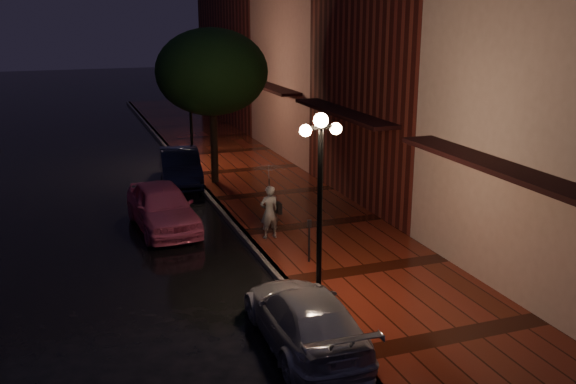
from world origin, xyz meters
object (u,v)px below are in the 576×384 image
object	(u,v)px
street_tree	(212,75)
parking_meter	(309,236)
pink_car	(162,207)
streetlamp_near	(320,197)
silver_car	(305,318)
streetlamp_far	(190,108)
woman_with_umbrella	(269,190)
navy_car	(180,167)

from	to	relation	value
street_tree	parking_meter	xyz separation A→B (m)	(0.39, -8.77, -3.39)
pink_car	streetlamp_near	bearing A→B (deg)	-73.54
silver_car	parking_meter	xyz separation A→B (m)	(1.60, 3.80, 0.24)
streetlamp_far	woman_with_umbrella	world-z (taller)	streetlamp_far
pink_car	woman_with_umbrella	distance (m)	3.66
navy_car	parking_meter	distance (m)	9.64
streetlamp_far	silver_car	world-z (taller)	streetlamp_far
silver_car	streetlamp_near	bearing A→B (deg)	-119.34
silver_car	navy_car	bearing A→B (deg)	-88.23
streetlamp_near	woman_with_umbrella	xyz separation A→B (m)	(0.25, 4.32, -0.99)
pink_car	parking_meter	distance (m)	5.38
woman_with_umbrella	silver_car	bearing A→B (deg)	73.87
parking_meter	navy_car	bearing A→B (deg)	108.17
pink_car	streetlamp_far	bearing A→B (deg)	67.56
pink_car	parking_meter	bearing A→B (deg)	-58.62
street_tree	parking_meter	size ratio (longest dim) A/B	5.02
parking_meter	woman_with_umbrella	bearing A→B (deg)	109.35
streetlamp_near	pink_car	size ratio (longest dim) A/B	1.02
streetlamp_far	navy_car	distance (m)	3.12
parking_meter	streetlamp_near	bearing A→B (deg)	-97.68
parking_meter	streetlamp_far	bearing A→B (deg)	101.78
navy_car	woman_with_umbrella	size ratio (longest dim) A/B	1.88
navy_car	pink_car	bearing A→B (deg)	-100.08
streetlamp_far	navy_car	size ratio (longest dim) A/B	1.04
navy_car	parking_meter	size ratio (longest dim) A/B	3.59
navy_car	parking_meter	world-z (taller)	navy_car
pink_car	silver_car	xyz separation A→B (m)	(1.52, -8.18, -0.11)
parking_meter	street_tree	bearing A→B (deg)	101.18
pink_car	navy_car	size ratio (longest dim) A/B	1.02
streetlamp_far	pink_car	bearing A→B (deg)	-108.45
streetlamp_near	navy_car	size ratio (longest dim) A/B	1.04
streetlamp_far	parking_meter	size ratio (longest dim) A/B	3.73
silver_car	parking_meter	distance (m)	4.13
streetlamp_far	silver_car	bearing A→B (deg)	-93.49
streetlamp_near	silver_car	world-z (taller)	streetlamp_near
pink_car	woman_with_umbrella	size ratio (longest dim) A/B	1.91
silver_car	woman_with_umbrella	size ratio (longest dim) A/B	1.90
streetlamp_near	parking_meter	xyz separation A→B (m)	(0.65, 2.22, -1.75)
streetlamp_far	navy_car	bearing A→B (deg)	-112.73
streetlamp_near	parking_meter	world-z (taller)	streetlamp_near
pink_car	silver_car	world-z (taller)	pink_car
streetlamp_far	navy_car	world-z (taller)	streetlamp_far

